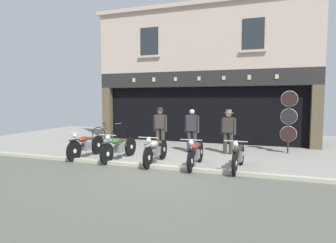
{
  "coord_description": "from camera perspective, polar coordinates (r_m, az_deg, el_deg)",
  "views": [
    {
      "loc": [
        2.84,
        -7.49,
        2.02
      ],
      "look_at": [
        -0.64,
        2.58,
        1.18
      ],
      "focal_mm": 30.09,
      "sensor_mm": 36.0,
      "label": 1
    }
  ],
  "objects": [
    {
      "name": "motorcycle_center",
      "position": [
        8.88,
        -2.49,
        -5.82
      ],
      "size": [
        0.62,
        2.07,
        0.93
      ],
      "rotation": [
        0.0,
        0.0,
        3.17
      ],
      "color": "black",
      "rests_on": "ground"
    },
    {
      "name": "shop_facade",
      "position": [
        14.77,
        7.98,
        3.32
      ],
      "size": [
        10.38,
        4.42,
        6.35
      ],
      "color": "black",
      "rests_on": "ground"
    },
    {
      "name": "motorcycle_center_right",
      "position": [
        8.5,
        5.63,
        -6.33
      ],
      "size": [
        0.62,
        2.05,
        0.92
      ],
      "rotation": [
        0.0,
        0.0,
        3.17
      ],
      "color": "black",
      "rests_on": "ground"
    },
    {
      "name": "ground",
      "position": [
        7.39,
        -4.43,
        -11.68
      ],
      "size": [
        22.08,
        22.0,
        0.18
      ],
      "color": "gray"
    },
    {
      "name": "motorcycle_center_left",
      "position": [
        9.55,
        -9.87,
        -5.14
      ],
      "size": [
        0.62,
        2.11,
        0.93
      ],
      "rotation": [
        0.0,
        0.0,
        3.08
      ],
      "color": "black",
      "rests_on": "ground"
    },
    {
      "name": "leaning_bicycle",
      "position": [
        13.43,
        -12.02,
        -2.57
      ],
      "size": [
        1.8,
        0.5,
        0.96
      ],
      "rotation": [
        0.0,
        0.0,
        -1.61
      ],
      "color": "black",
      "rests_on": "ground"
    },
    {
      "name": "salesman_right",
      "position": [
        10.59,
        12.14,
        -1.6
      ],
      "size": [
        0.55,
        0.35,
        1.64
      ],
      "rotation": [
        0.0,
        0.0,
        2.96
      ],
      "color": "#38332D",
      "rests_on": "ground"
    },
    {
      "name": "motorcycle_left",
      "position": [
        10.19,
        -16.25,
        -4.61
      ],
      "size": [
        0.62,
        1.99,
        0.94
      ],
      "rotation": [
        0.0,
        0.0,
        3.11
      ],
      "color": "black",
      "rests_on": "ground"
    },
    {
      "name": "salesman_left",
      "position": [
        11.32,
        -1.59,
        -0.98
      ],
      "size": [
        0.56,
        0.34,
        1.69
      ],
      "rotation": [
        0.0,
        0.0,
        3.24
      ],
      "color": "#38332D",
      "rests_on": "ground"
    },
    {
      "name": "advert_board_far",
      "position": [
        14.0,
        -3.92,
        3.7
      ],
      "size": [
        0.68,
        0.03,
        1.01
      ],
      "color": "silver"
    },
    {
      "name": "tyre_sign_pole",
      "position": [
        11.32,
        23.28,
        0.8
      ],
      "size": [
        0.59,
        0.06,
        2.33
      ],
      "color": "#232328",
      "rests_on": "ground"
    },
    {
      "name": "motorcycle_right",
      "position": [
        8.35,
        14.07,
        -6.6
      ],
      "size": [
        0.62,
        2.03,
        0.92
      ],
      "rotation": [
        0.0,
        0.0,
        3.09
      ],
      "color": "black",
      "rests_on": "ground"
    },
    {
      "name": "shopkeeper_center",
      "position": [
        10.65,
        4.87,
        -1.48
      ],
      "size": [
        0.56,
        0.25,
        1.65
      ],
      "rotation": [
        0.0,
        0.0,
        3.13
      ],
      "color": "#2D2D33",
      "rests_on": "ground"
    },
    {
      "name": "advert_board_near",
      "position": [
        13.62,
        0.15,
        4.06
      ],
      "size": [
        0.75,
        0.03,
        0.93
      ],
      "color": "silver"
    }
  ]
}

